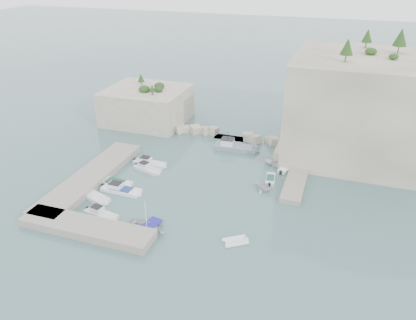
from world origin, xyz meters
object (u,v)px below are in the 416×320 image
(tender_east_c, at_px, (286,170))
(rowboat, at_px, (147,231))
(motorboat_a, at_px, (150,165))
(motorboat_b, at_px, (148,171))
(tender_east_a, at_px, (263,190))
(tender_east_b, at_px, (270,181))
(motorboat_d, at_px, (121,192))
(motorboat_f, at_px, (102,216))
(motorboat_c, at_px, (116,184))
(work_boat, at_px, (236,150))
(inflatable_dinghy, at_px, (235,242))
(motorboat_e, at_px, (97,200))
(tender_east_d, at_px, (275,165))

(tender_east_c, bearing_deg, rowboat, 165.95)
(motorboat_a, xyz_separation_m, motorboat_b, (0.58, -2.01, 0.00))
(motorboat_a, bearing_deg, tender_east_a, -2.85)
(rowboat, xyz_separation_m, tender_east_b, (12.41, 17.88, 0.00))
(motorboat_d, xyz_separation_m, motorboat_f, (0.65, -6.46, 0.00))
(tender_east_b, bearing_deg, motorboat_c, 104.47)
(motorboat_c, relative_size, tender_east_c, 1.32)
(tender_east_c, height_order, work_boat, work_boat)
(motorboat_c, height_order, inflatable_dinghy, motorboat_c)
(motorboat_b, relative_size, tender_east_b, 1.30)
(motorboat_a, xyz_separation_m, tender_east_c, (22.05, 5.72, 0.00))
(motorboat_c, height_order, tender_east_b, same)
(inflatable_dinghy, distance_m, tender_east_b, 16.50)
(motorboat_e, relative_size, work_boat, 0.54)
(tender_east_a, bearing_deg, inflatable_dinghy, -165.13)
(motorboat_d, distance_m, tender_east_a, 21.21)
(motorboat_d, bearing_deg, tender_east_b, 28.93)
(tender_east_c, xyz_separation_m, work_boat, (-9.93, 4.56, 0.00))
(motorboat_a, relative_size, work_boat, 0.72)
(motorboat_e, distance_m, tender_east_c, 30.36)
(motorboat_e, xyz_separation_m, work_boat, (14.49, 22.59, 0.00))
(motorboat_e, height_order, rowboat, rowboat)
(motorboat_c, relative_size, motorboat_e, 1.26)
(rowboat, bearing_deg, tender_east_a, -28.88)
(motorboat_b, bearing_deg, motorboat_c, -99.79)
(tender_east_c, xyz_separation_m, tender_east_d, (-2.03, 1.15, 0.00))
(motorboat_a, bearing_deg, motorboat_e, -98.14)
(motorboat_f, bearing_deg, motorboat_a, 103.23)
(rowboat, xyz_separation_m, tender_east_c, (14.23, 22.43, 0.00))
(motorboat_b, bearing_deg, motorboat_d, -79.84)
(inflatable_dinghy, height_order, work_boat, work_boat)
(motorboat_a, height_order, motorboat_b, same)
(motorboat_a, bearing_deg, tender_east_b, 6.07)
(motorboat_c, relative_size, motorboat_f, 1.05)
(motorboat_b, bearing_deg, tender_east_a, 16.24)
(inflatable_dinghy, bearing_deg, tender_east_c, 47.90)
(motorboat_b, distance_m, motorboat_f, 13.69)
(motorboat_c, height_order, tender_east_a, tender_east_a)
(motorboat_a, xyz_separation_m, inflatable_dinghy, (19.11, -15.29, 0.00))
(tender_east_a, bearing_deg, motorboat_c, 122.14)
(motorboat_b, distance_m, motorboat_c, 6.20)
(motorboat_b, bearing_deg, motorboat_e, -89.97)
(motorboat_f, relative_size, work_boat, 0.64)
(motorboat_e, xyz_separation_m, tender_east_b, (22.60, 13.49, 0.00))
(tender_east_b, bearing_deg, motorboat_b, 92.26)
(motorboat_b, relative_size, rowboat, 0.98)
(tender_east_d, height_order, work_boat, work_boat)
(motorboat_a, bearing_deg, motorboat_c, -102.82)
(rowboat, relative_size, tender_east_d, 1.28)
(inflatable_dinghy, distance_m, work_boat, 26.51)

